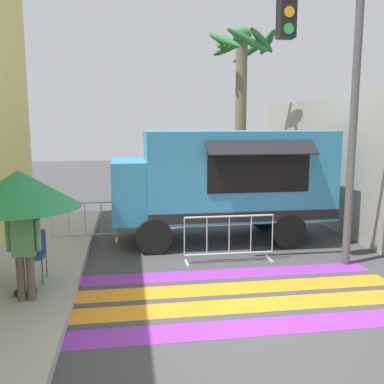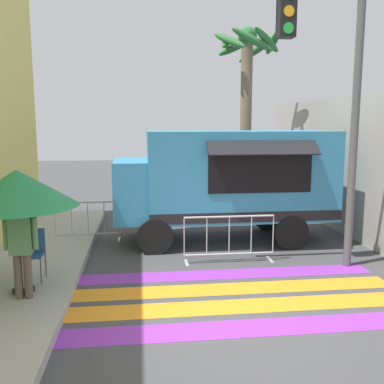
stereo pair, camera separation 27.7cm
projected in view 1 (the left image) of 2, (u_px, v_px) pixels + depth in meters
ground_plane at (240, 321)px, 6.47m from camera, size 60.00×60.00×0.00m
concrete_wall_right at (384, 173)px, 9.72m from camera, size 0.20×16.00×3.69m
crosswalk_painted at (227, 297)px, 7.36m from camera, size 6.40×2.84×0.01m
food_truck at (220, 177)px, 10.77m from camera, size 5.36×2.57×2.79m
traffic_signal_pole at (314, 67)px, 8.34m from camera, size 4.47×0.29×5.89m
patio_umbrella at (19, 189)px, 6.80m from camera, size 1.94×1.94×2.06m
folding_chair at (33, 251)px, 7.60m from camera, size 0.41×0.41×0.91m
vendor_person at (24, 246)px, 6.68m from camera, size 0.53×0.21×1.57m
barricade_front at (229, 239)px, 9.18m from camera, size 1.96×0.44×1.03m
barricade_side at (85, 223)px, 10.75m from camera, size 1.65×0.44×1.03m
palm_tree at (242, 85)px, 13.88m from camera, size 2.43×2.41×6.02m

